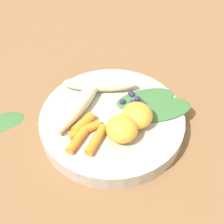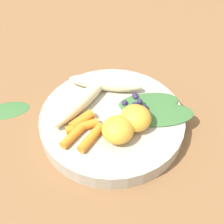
% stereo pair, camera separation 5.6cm
% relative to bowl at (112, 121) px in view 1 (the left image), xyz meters
% --- Properties ---
extents(ground_plane, '(2.40, 2.40, 0.00)m').
position_rel_bowl_xyz_m(ground_plane, '(0.00, 0.00, -0.02)').
color(ground_plane, brown).
extents(bowl, '(0.27, 0.27, 0.03)m').
position_rel_bowl_xyz_m(bowl, '(0.00, 0.00, 0.00)').
color(bowl, '#B2AD9E').
rests_on(bowl, ground_plane).
extents(banana_peeled_left, '(0.12, 0.13, 0.03)m').
position_rel_bowl_xyz_m(banana_peeled_left, '(-0.03, -0.05, 0.03)').
color(banana_peeled_left, beige).
rests_on(banana_peeled_left, bowl).
extents(banana_peeled_right, '(0.08, 0.15, 0.03)m').
position_rel_bowl_xyz_m(banana_peeled_right, '(-0.07, -0.00, 0.03)').
color(banana_peeled_right, beige).
rests_on(banana_peeled_right, bowl).
extents(orange_segment_near, '(0.05, 0.05, 0.04)m').
position_rel_bowl_xyz_m(orange_segment_near, '(0.03, 0.04, 0.04)').
color(orange_segment_near, '#F4A833').
rests_on(orange_segment_near, bowl).
extents(orange_segment_far, '(0.05, 0.05, 0.04)m').
position_rel_bowl_xyz_m(orange_segment_far, '(0.05, -0.00, 0.04)').
color(orange_segment_far, '#F4A833').
rests_on(orange_segment_far, bowl).
extents(carrot_front, '(0.04, 0.05, 0.02)m').
position_rel_bowl_xyz_m(carrot_front, '(0.01, -0.06, 0.02)').
color(carrot_front, orange).
rests_on(carrot_front, bowl).
extents(carrot_mid_left, '(0.02, 0.06, 0.02)m').
position_rel_bowl_xyz_m(carrot_mid_left, '(0.02, -0.06, 0.02)').
color(carrot_mid_left, orange).
rests_on(carrot_mid_left, bowl).
extents(carrot_mid_right, '(0.05, 0.05, 0.02)m').
position_rel_bowl_xyz_m(carrot_mid_right, '(0.04, -0.08, 0.02)').
color(carrot_mid_right, orange).
rests_on(carrot_mid_right, bowl).
extents(carrot_rear, '(0.06, 0.05, 0.02)m').
position_rel_bowl_xyz_m(carrot_rear, '(0.05, -0.05, 0.02)').
color(carrot_rear, orange).
rests_on(carrot_rear, bowl).
extents(blueberry_pile, '(0.06, 0.05, 0.02)m').
position_rel_bowl_xyz_m(blueberry_pile, '(-0.01, 0.05, 0.02)').
color(blueberry_pile, '#2D234C').
rests_on(blueberry_pile, bowl).
extents(kale_leaf_left, '(0.07, 0.14, 0.01)m').
position_rel_bowl_xyz_m(kale_leaf_left, '(0.02, 0.08, 0.02)').
color(kale_leaf_left, '#3D7038').
rests_on(kale_leaf_left, bowl).
extents(kale_leaf_right, '(0.05, 0.12, 0.01)m').
position_rel_bowl_xyz_m(kale_leaf_right, '(-0.02, 0.07, 0.02)').
color(kale_leaf_right, '#3D7038').
rests_on(kale_leaf_right, bowl).
extents(kale_leaf_stray, '(0.05, 0.10, 0.01)m').
position_rel_bowl_xyz_m(kale_leaf_stray, '(-0.08, -0.20, -0.01)').
color(kale_leaf_stray, '#3D7038').
rests_on(kale_leaf_stray, ground_plane).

